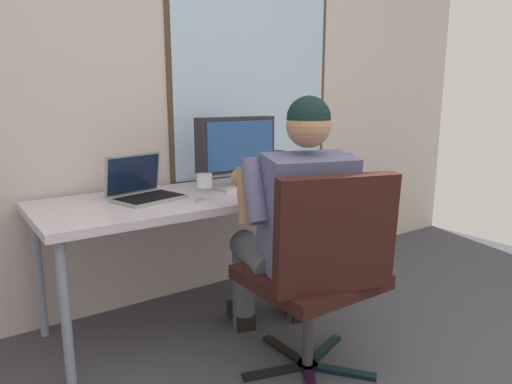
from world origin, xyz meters
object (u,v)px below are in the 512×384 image
desk_speaker (277,165)px  office_chair (321,265)px  person_seated (295,224)px  wine_glass (204,182)px  desk (206,202)px  laptop (142,187)px  crt_monitor (236,147)px

desk_speaker → office_chair: bearing=-117.9°
person_seated → wine_glass: (-0.25, 0.41, 0.16)m
desk → laptop: 0.36m
person_seated → crt_monitor: size_ratio=2.62×
crt_monitor → person_seated: bearing=-95.6°
desk → crt_monitor: (0.21, 0.01, 0.29)m
laptop → wine_glass: size_ratio=2.81×
office_chair → person_seated: 0.28m
person_seated → crt_monitor: (0.06, 0.59, 0.30)m
laptop → desk: bearing=-9.8°
crt_monitor → desk_speaker: bearing=17.1°
person_seated → office_chair: bearing=-104.9°
desk → office_chair: 0.85m
wine_glass → desk_speaker: bearing=23.7°
wine_glass → person_seated: bearing=-58.2°
desk → person_seated: person_seated is taller
person_seated → crt_monitor: person_seated is taller
desk → desk_speaker: 0.62m
person_seated → wine_glass: 0.50m
laptop → office_chair: bearing=-64.8°
person_seated → crt_monitor: 0.67m
desk → desk_speaker: (0.59, 0.13, 0.14)m
office_chair → desk_speaker: size_ratio=5.30×
office_chair → desk_speaker: 1.12m
laptop → wine_glass: 0.33m
office_chair → person_seated: bearing=75.1°
laptop → wine_glass: laptop is taller
office_chair → crt_monitor: bearing=81.5°
desk → desk_speaker: bearing=12.6°
laptop → desk_speaker: 0.93m
person_seated → laptop: 0.81m
desk → wine_glass: bearing=-120.6°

